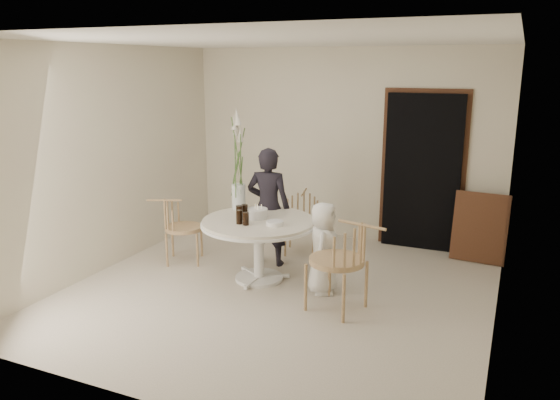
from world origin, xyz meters
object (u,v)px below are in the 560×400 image
at_px(chair_right, 349,254).
at_px(boy, 323,248).
at_px(table, 259,229).
at_px(birthday_cake, 257,213).
at_px(chair_far, 303,213).
at_px(chair_left, 174,221).
at_px(flower_vase, 238,171).
at_px(girl, 268,207).

distance_m(chair_right, boy, 0.58).
height_order(table, birthday_cake, birthday_cake).
bearing_deg(chair_far, boy, -72.37).
height_order(chair_far, chair_left, chair_left).
height_order(boy, flower_vase, flower_vase).
distance_m(chair_right, birthday_cake, 1.35).
distance_m(table, birthday_cake, 0.19).
height_order(chair_far, chair_right, chair_right).
xyz_separation_m(birthday_cake, flower_vase, (-0.39, 0.27, 0.42)).
bearing_deg(chair_far, chair_right, -67.95).
bearing_deg(birthday_cake, chair_right, -21.41).
relative_size(girl, flower_vase, 1.20).
xyz_separation_m(table, flower_vase, (-0.43, 0.34, 0.59)).
bearing_deg(flower_vase, birthday_cake, -34.88).
xyz_separation_m(chair_far, boy, (0.72, -1.22, -0.01)).
relative_size(chair_left, birthday_cake, 3.55).
height_order(table, girl, girl).
bearing_deg(flower_vase, chair_right, -24.91).
bearing_deg(boy, table, 74.96).
relative_size(chair_right, boy, 0.96).
height_order(chair_right, girl, girl).
distance_m(chair_far, chair_left, 1.70).
height_order(chair_left, flower_vase, flower_vase).
bearing_deg(flower_vase, chair_left, -164.60).
distance_m(table, chair_right, 1.28).
distance_m(table, flower_vase, 0.81).
height_order(chair_far, flower_vase, flower_vase).
distance_m(chair_right, girl, 1.63).
xyz_separation_m(girl, flower_vase, (-0.32, -0.19, 0.46)).
distance_m(chair_left, flower_vase, 1.07).
xyz_separation_m(chair_left, girl, (1.12, 0.41, 0.21)).
bearing_deg(boy, chair_left, 73.10).
distance_m(chair_far, birthday_cake, 1.16).
relative_size(chair_right, flower_vase, 0.79).
bearing_deg(girl, chair_right, 136.00).
bearing_deg(birthday_cake, flower_vase, 145.12).
relative_size(chair_far, birthday_cake, 3.43).
bearing_deg(girl, chair_left, 11.63).
xyz_separation_m(chair_right, chair_left, (-2.45, 0.54, -0.10)).
relative_size(chair_far, flower_vase, 0.65).
height_order(chair_left, boy, boy).
bearing_deg(girl, chair_far, -114.84).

